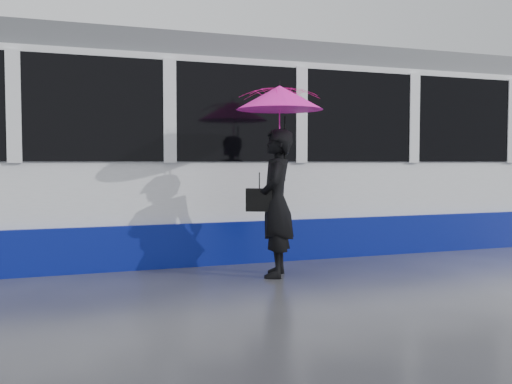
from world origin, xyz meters
name	(u,v)px	position (x,y,z in m)	size (l,w,h in m)	color
ground	(213,285)	(0.00, 0.00, 0.00)	(90.00, 90.00, 0.00)	#2C2C31
rails	(172,253)	(0.00, 2.50, 0.01)	(34.00, 1.51, 0.02)	#3F3D38
tram	(56,152)	(-1.77, 2.50, 1.64)	(26.00, 2.56, 3.35)	white
woman	(276,203)	(0.92, 0.23, 0.96)	(0.70, 0.46, 1.92)	black
umbrella	(280,115)	(0.97, 0.23, 2.10)	(1.49, 1.49, 1.29)	#E61356
handbag	(259,200)	(0.70, 0.25, 1.01)	(0.37, 0.28, 0.48)	black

